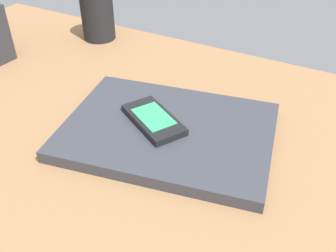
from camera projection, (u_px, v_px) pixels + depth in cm
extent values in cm
cube|color=olive|center=(100.00, 145.00, 61.95)|extent=(120.00, 80.00, 3.00)
cube|color=#33353D|center=(168.00, 131.00, 60.77)|extent=(36.59, 29.57, 1.96)
cube|color=black|center=(154.00, 120.00, 60.65)|extent=(12.79, 10.63, 1.11)
cube|color=#33A566|center=(153.00, 116.00, 60.27)|extent=(8.38, 7.38, 0.14)
cylinder|color=black|center=(98.00, 16.00, 89.05)|extent=(7.56, 7.56, 10.99)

